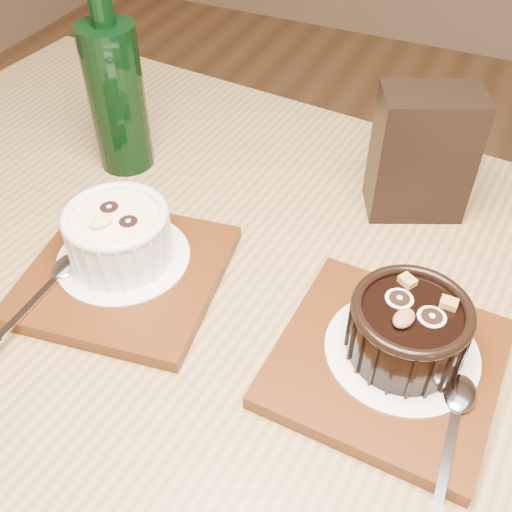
{
  "coord_description": "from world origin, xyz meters",
  "views": [
    {
      "loc": [
        0.07,
        -0.17,
        1.17
      ],
      "look_at": [
        -0.08,
        0.17,
        0.81
      ],
      "focal_mm": 42.0,
      "sensor_mm": 36.0,
      "label": 1
    }
  ],
  "objects_px": {
    "tray_right": "(386,363)",
    "ramekin_dark": "(408,327)",
    "condiment_stand": "(422,154)",
    "green_bottle": "(116,93)",
    "tray_left": "(125,274)",
    "ramekin_white": "(118,233)",
    "table": "(261,405)"
  },
  "relations": [
    {
      "from": "tray_right",
      "to": "ramekin_dark",
      "type": "bearing_deg",
      "value": 51.93
    },
    {
      "from": "condiment_stand",
      "to": "green_bottle",
      "type": "distance_m",
      "value": 0.34
    },
    {
      "from": "tray_left",
      "to": "ramekin_dark",
      "type": "relative_size",
      "value": 1.84
    },
    {
      "from": "ramekin_dark",
      "to": "green_bottle",
      "type": "distance_m",
      "value": 0.41
    },
    {
      "from": "tray_left",
      "to": "ramekin_dark",
      "type": "distance_m",
      "value": 0.27
    },
    {
      "from": "ramekin_white",
      "to": "tray_right",
      "type": "bearing_deg",
      "value": 17.73
    },
    {
      "from": "tray_right",
      "to": "green_bottle",
      "type": "xyz_separation_m",
      "value": [
        -0.37,
        0.17,
        0.09
      ]
    },
    {
      "from": "condiment_stand",
      "to": "ramekin_dark",
      "type": "bearing_deg",
      "value": -78.35
    },
    {
      "from": "table",
      "to": "ramekin_dark",
      "type": "distance_m",
      "value": 0.18
    },
    {
      "from": "table",
      "to": "condiment_stand",
      "type": "relative_size",
      "value": 9.06
    },
    {
      "from": "condiment_stand",
      "to": "green_bottle",
      "type": "bearing_deg",
      "value": -170.08
    },
    {
      "from": "tray_left",
      "to": "green_bottle",
      "type": "xyz_separation_m",
      "value": [
        -0.11,
        0.17,
        0.09
      ]
    },
    {
      "from": "tray_left",
      "to": "ramekin_dark",
      "type": "xyz_separation_m",
      "value": [
        0.27,
        0.02,
        0.04
      ]
    },
    {
      "from": "tray_left",
      "to": "green_bottle",
      "type": "bearing_deg",
      "value": 123.07
    },
    {
      "from": "table",
      "to": "ramekin_dark",
      "type": "height_order",
      "value": "ramekin_dark"
    },
    {
      "from": "tray_right",
      "to": "condiment_stand",
      "type": "distance_m",
      "value": 0.24
    },
    {
      "from": "table",
      "to": "tray_left",
      "type": "bearing_deg",
      "value": 171.96
    },
    {
      "from": "green_bottle",
      "to": "ramekin_white",
      "type": "bearing_deg",
      "value": -57.16
    },
    {
      "from": "ramekin_white",
      "to": "ramekin_dark",
      "type": "bearing_deg",
      "value": 20.1
    },
    {
      "from": "ramekin_white",
      "to": "green_bottle",
      "type": "distance_m",
      "value": 0.19
    },
    {
      "from": "tray_left",
      "to": "condiment_stand",
      "type": "bearing_deg",
      "value": 45.41
    },
    {
      "from": "tray_right",
      "to": "green_bottle",
      "type": "bearing_deg",
      "value": 155.94
    },
    {
      "from": "tray_right",
      "to": "condiment_stand",
      "type": "height_order",
      "value": "condiment_stand"
    },
    {
      "from": "table",
      "to": "condiment_stand",
      "type": "bearing_deg",
      "value": 74.5
    },
    {
      "from": "ramekin_dark",
      "to": "table",
      "type": "bearing_deg",
      "value": -145.66
    },
    {
      "from": "ramekin_dark",
      "to": "tray_left",
      "type": "bearing_deg",
      "value": -160.66
    },
    {
      "from": "condiment_stand",
      "to": "ramekin_white",
      "type": "bearing_deg",
      "value": -137.27
    },
    {
      "from": "tray_left",
      "to": "ramekin_dark",
      "type": "bearing_deg",
      "value": 3.28
    },
    {
      "from": "green_bottle",
      "to": "tray_right",
      "type": "bearing_deg",
      "value": -24.06
    },
    {
      "from": "tray_left",
      "to": "ramekin_dark",
      "type": "height_order",
      "value": "ramekin_dark"
    },
    {
      "from": "ramekin_dark",
      "to": "condiment_stand",
      "type": "distance_m",
      "value": 0.22
    },
    {
      "from": "tray_right",
      "to": "table",
      "type": "bearing_deg",
      "value": -165.94
    }
  ]
}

